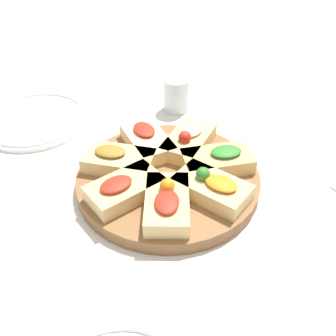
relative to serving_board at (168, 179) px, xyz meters
name	(u,v)px	position (x,y,z in m)	size (l,w,h in m)	color
ground_plane	(168,185)	(0.00, 0.00, -0.01)	(3.00, 3.00, 0.00)	silver
serving_board	(168,179)	(0.00, 0.00, 0.00)	(0.33, 0.33, 0.03)	brown
focaccia_slice_0	(218,160)	(-0.03, -0.09, 0.03)	(0.11, 0.14, 0.04)	tan
focaccia_slice_1	(189,140)	(0.05, -0.08, 0.03)	(0.12, 0.14, 0.05)	#DBB775
focaccia_slice_2	(147,141)	(0.09, -0.01, 0.03)	(0.13, 0.09, 0.04)	#E5C689
focaccia_slice_3	(118,160)	(0.07, 0.06, 0.03)	(0.14, 0.14, 0.04)	#DBB775
focaccia_slice_4	(124,189)	(-0.01, 0.09, 0.03)	(0.08, 0.13, 0.04)	#DBB775
focaccia_slice_5	(167,203)	(-0.08, 0.05, 0.03)	(0.14, 0.13, 0.05)	#DBB775
focaccia_slice_6	(212,187)	(-0.09, -0.03, 0.03)	(0.14, 0.11, 0.05)	#DBB775
plate_right	(34,119)	(0.35, 0.14, 0.00)	(0.25, 0.25, 0.02)	white
water_glass	(176,95)	(0.22, -0.17, 0.03)	(0.06, 0.06, 0.08)	silver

